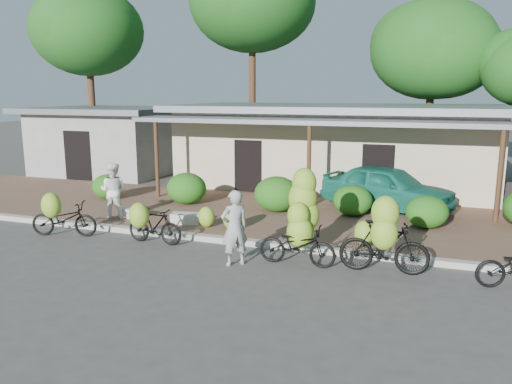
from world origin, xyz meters
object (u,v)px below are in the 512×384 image
bike_center (300,226)px  sack_far (132,213)px  tree_back_left (86,29)px  bike_far_left (63,217)px  bike_right (384,242)px  sack_near (186,218)px  vendor (235,228)px  bike_left (152,224)px  teal_van (387,188)px  tree_center_right (429,47)px  bystander (113,191)px

bike_center → sack_far: size_ratio=2.88×
tree_back_left → bike_far_left: bearing=-56.1°
tree_back_left → bike_right: bearing=-36.2°
bike_far_left → sack_near: bike_far_left is taller
sack_near → vendor: vendor is taller
tree_back_left → sack_near: tree_back_left is taller
bike_right → tree_back_left: bearing=50.8°
bike_left → teal_van: teal_van is taller
bike_right → sack_far: (-7.63, 2.12, -0.48)m
bike_far_left → sack_near: (2.71, 1.96, -0.27)m
sack_far → vendor: 5.12m
bike_far_left → vendor: 5.26m
tree_center_right → sack_far: bearing=-120.8°
bike_right → teal_van: (-0.43, 5.75, 0.11)m
tree_back_left → teal_van: size_ratio=2.17×
teal_van → bike_center: bearing=-175.5°
tree_center_right → teal_van: 11.17m
bike_center → teal_van: bearing=-15.1°
bystander → teal_van: bystander is taller
sack_near → teal_van: (5.33, 3.70, 0.58)m
tree_back_left → teal_van: bearing=-21.6°
sack_far → bike_right: bearing=-15.6°
bike_far_left → vendor: size_ratio=1.10×
sack_far → sack_near: bearing=-2.2°
tree_back_left → bike_left: bearing=-47.8°
bike_far_left → bike_left: bike_far_left is taller
bystander → teal_van: (7.68, 3.83, -0.11)m
bystander → bike_center: bearing=154.6°
tree_back_left → vendor: tree_back_left is taller
bike_far_left → vendor: bearing=-111.1°
bike_far_left → bike_left: bearing=-101.4°
teal_van → vendor: bearing=175.2°
bike_left → bike_far_left: bearing=96.4°
bike_left → bike_right: bike_right is taller
sack_near → teal_van: 6.52m
bike_left → bike_center: bearing=-87.2°
tree_center_right → tree_back_left: bearing=-168.4°
sack_far → bystander: bystander is taller
sack_near → bystander: bearing=-176.8°
sack_near → bike_left: bearing=-91.6°
bike_left → vendor: size_ratio=0.92×
tree_back_left → bike_center: size_ratio=4.30×
teal_van → tree_back_left: bearing=88.0°
sack_far → bike_left: bearing=-45.7°
bike_right → sack_far: bike_right is taller
bike_center → teal_van: (1.48, 5.49, -0.01)m
tree_center_right → bystander: tree_center_right is taller
sack_near → bystander: bystander is taller
sack_near → bike_center: bearing=-24.9°
bike_center → sack_far: bike_center is taller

